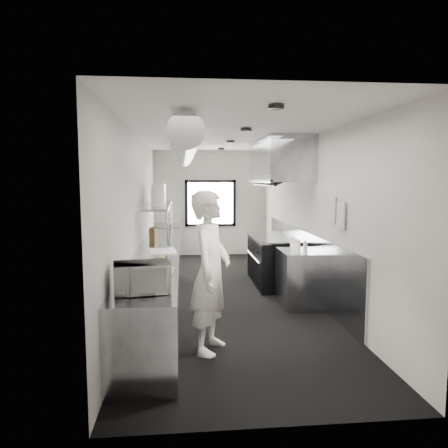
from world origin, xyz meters
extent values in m
cube|color=black|center=(0.00, 0.00, 0.00)|extent=(3.00, 8.00, 0.01)
cube|color=silver|center=(0.00, 0.00, 2.80)|extent=(3.00, 8.00, 0.01)
cube|color=silver|center=(0.00, 4.00, 1.40)|extent=(3.00, 0.02, 2.80)
cube|color=silver|center=(0.00, -4.00, 1.40)|extent=(3.00, 0.02, 2.80)
cube|color=silver|center=(-1.50, 0.00, 1.40)|extent=(0.02, 8.00, 2.80)
cube|color=silver|center=(1.50, 0.00, 1.40)|extent=(0.02, 8.00, 2.80)
cube|color=gray|center=(1.48, 0.30, 0.55)|extent=(0.03, 5.50, 1.10)
cylinder|color=#989BA0|center=(-0.70, 0.40, 2.55)|extent=(0.40, 6.40, 0.40)
cube|color=white|center=(0.00, 3.96, 1.40)|extent=(1.20, 0.03, 1.10)
cube|color=black|center=(0.00, 3.98, 1.98)|extent=(1.36, 0.03, 0.08)
cube|color=black|center=(0.00, 3.98, 0.82)|extent=(1.36, 0.03, 0.08)
cube|color=black|center=(-0.64, 3.98, 1.40)|extent=(0.08, 0.03, 1.25)
cube|color=black|center=(0.64, 3.98, 1.40)|extent=(0.08, 0.03, 1.25)
cube|color=gray|center=(1.10, 0.70, 2.40)|extent=(0.80, 2.20, 0.80)
cube|color=gray|center=(0.72, 0.70, 2.01)|extent=(0.05, 2.20, 0.05)
cube|color=black|center=(1.02, 0.70, 2.06)|extent=(0.50, 2.10, 0.28)
cube|color=gray|center=(-1.15, -0.50, 0.45)|extent=(0.70, 6.00, 0.90)
cube|color=gray|center=(-1.20, 1.00, 1.55)|extent=(0.45, 3.00, 0.04)
cylinder|color=gray|center=(-1.00, -0.40, 1.22)|extent=(0.04, 0.04, 0.66)
cylinder|color=gray|center=(-1.00, 1.00, 1.22)|extent=(0.04, 0.04, 0.66)
cylinder|color=gray|center=(-1.00, 2.40, 1.22)|extent=(0.04, 0.04, 0.66)
cube|color=black|center=(1.05, 0.70, 0.45)|extent=(0.85, 1.60, 0.90)
cube|color=gray|center=(1.05, 0.70, 0.92)|extent=(0.85, 1.60, 0.04)
cube|color=gray|center=(0.64, 0.70, 0.45)|extent=(0.03, 1.55, 0.80)
cylinder|color=gray|center=(0.61, 0.70, 0.55)|extent=(0.03, 1.30, 0.03)
cube|color=gray|center=(1.15, -0.70, 0.45)|extent=(0.65, 0.80, 0.90)
cube|color=gray|center=(-1.15, 3.20, 0.45)|extent=(0.70, 1.20, 0.90)
cube|color=beige|center=(1.47, -1.20, 1.60)|extent=(0.02, 0.28, 0.38)
cube|color=beige|center=(1.47, -1.55, 1.55)|extent=(0.02, 0.28, 0.38)
imported|color=white|center=(-0.42, -2.36, 0.96)|extent=(0.68, 0.82, 1.92)
imported|color=silver|center=(-1.16, -2.97, 1.05)|extent=(0.57, 0.47, 0.31)
cylinder|color=silver|center=(-1.34, -2.37, 0.95)|extent=(0.19, 0.19, 0.10)
cylinder|color=silver|center=(-1.26, -2.57, 0.96)|extent=(0.16, 0.16, 0.11)
cube|color=beige|center=(-1.03, -2.03, 0.91)|extent=(0.35, 0.43, 0.01)
cylinder|color=silver|center=(-1.04, -1.36, 0.91)|extent=(0.23, 0.23, 0.01)
sphere|color=#CFBF6D|center=(-1.04, -1.36, 0.96)|extent=(0.09, 0.09, 0.09)
cube|color=white|center=(-1.07, -0.56, 0.91)|extent=(0.48, 0.60, 0.02)
cube|color=#533B1D|center=(-1.30, 0.63, 1.02)|extent=(0.14, 0.24, 0.25)
cylinder|color=silver|center=(-1.18, 0.26, 1.71)|extent=(0.27, 0.27, 0.28)
cylinder|color=silver|center=(-1.20, 0.64, 1.73)|extent=(0.24, 0.24, 0.31)
cylinder|color=silver|center=(-1.21, 1.11, 1.76)|extent=(0.27, 0.27, 0.37)
cylinder|color=silver|center=(-1.21, 1.56, 1.76)|extent=(0.27, 0.27, 0.38)
cylinder|color=white|center=(1.13, -1.00, 1.00)|extent=(0.08, 0.08, 0.19)
cylinder|color=white|center=(1.06, -0.87, 1.00)|extent=(0.08, 0.08, 0.19)
cylinder|color=white|center=(1.07, -0.67, 0.99)|extent=(0.08, 0.08, 0.19)
cylinder|color=white|center=(1.07, -0.53, 0.98)|extent=(0.06, 0.06, 0.16)
cylinder|color=white|center=(1.07, -0.44, 0.99)|extent=(0.08, 0.08, 0.18)
camera|label=1|loc=(-0.74, -7.22, 2.06)|focal=33.65mm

